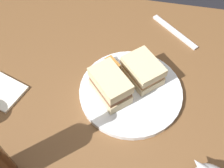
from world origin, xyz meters
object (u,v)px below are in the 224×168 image
Objects in this scene: sandwich_half_right at (110,86)px; plate at (131,92)px; napkin at (2,91)px; sandwich_half_left at (143,71)px; fork at (174,32)px.

plate is at bearing -158.69° from sandwich_half_right.
sandwich_half_right reaches higher than napkin.
plate is at bearing 64.98° from sandwich_half_left.
plate is 2.15× the size of sandwich_half_left.
napkin is at bearing -103.46° from fork.
plate is 0.27m from fork.
fork is (-0.10, -0.25, -0.00)m from plate.
sandwich_half_left reaches higher than napkin.
plate reaches higher than napkin.
sandwich_half_right is (0.05, 0.02, 0.04)m from plate.
fork is at bearing -144.38° from napkin.
napkin is (0.29, 0.04, -0.05)m from sandwich_half_right.
sandwich_half_left is at bearing -136.85° from sandwich_half_right.
sandwich_half_left is 1.01× the size of sandwich_half_right.
fork is at bearing -111.56° from plate.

